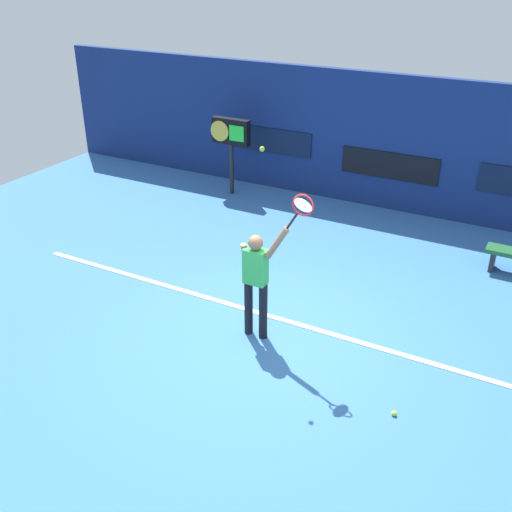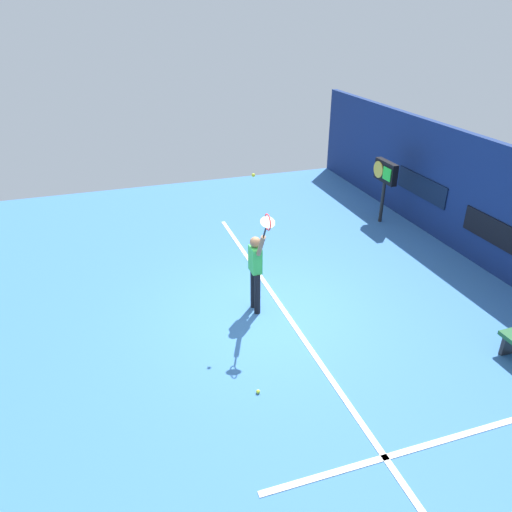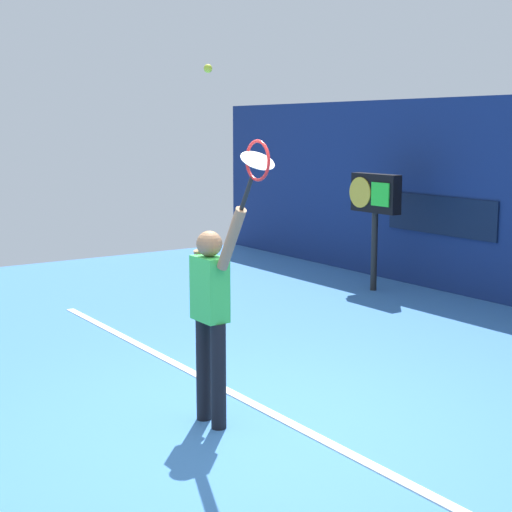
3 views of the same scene
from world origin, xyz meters
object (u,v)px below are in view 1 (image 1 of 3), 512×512
at_px(tennis_racket, 302,207).
at_px(spare_ball, 394,413).
at_px(tennis_player, 256,278).
at_px(tennis_ball, 262,149).
at_px(scoreboard_clock, 231,135).

height_order(tennis_racket, spare_ball, tennis_racket).
relative_size(tennis_player, tennis_ball, 28.45).
bearing_deg(tennis_player, tennis_racket, -0.35).
bearing_deg(tennis_racket, tennis_ball, -171.69).
bearing_deg(tennis_ball, scoreboard_clock, 124.57).
bearing_deg(tennis_ball, tennis_player, 147.22).
distance_m(tennis_racket, spare_ball, 2.91).
xyz_separation_m(tennis_racket, tennis_ball, (-0.55, -0.08, 0.73)).
relative_size(tennis_player, tennis_racket, 3.18).
height_order(tennis_player, tennis_racket, tennis_racket).
relative_size(tennis_player, spare_ball, 28.45).
distance_m(tennis_player, tennis_racket, 1.43).
bearing_deg(spare_ball, tennis_player, 162.73).
bearing_deg(tennis_racket, scoreboard_clock, 129.04).
xyz_separation_m(scoreboard_clock, spare_ball, (5.78, -5.76, -1.41)).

